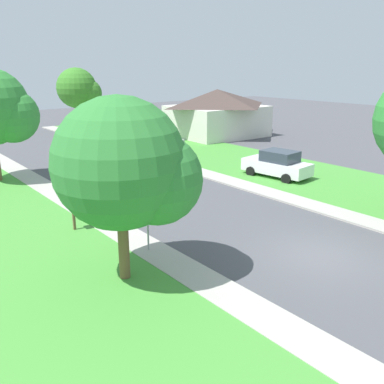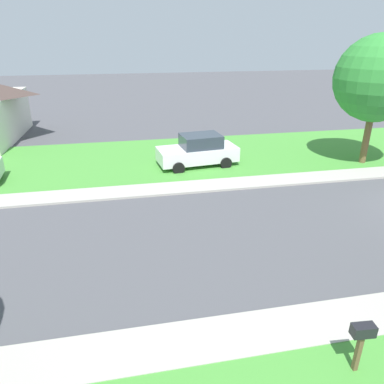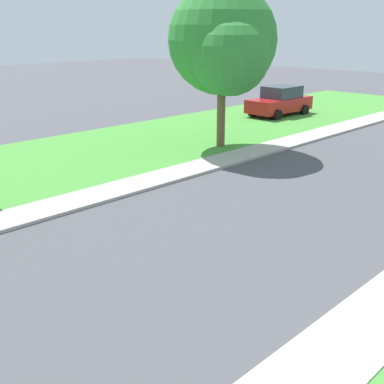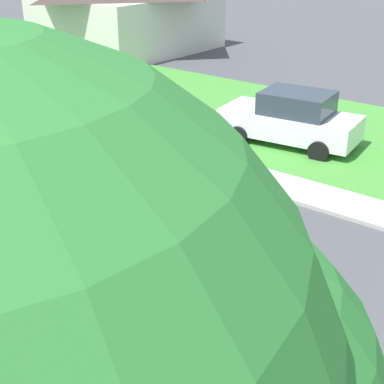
# 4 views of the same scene
# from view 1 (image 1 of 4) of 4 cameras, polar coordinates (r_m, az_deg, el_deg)

# --- Properties ---
(ground_plane) EXTENTS (120.00, 120.00, 0.00)m
(ground_plane) POSITION_cam_1_polar(r_m,az_deg,el_deg) (16.84, 16.74, -8.28)
(ground_plane) COLOR #4C4C51
(sidewalk_east) EXTENTS (1.40, 56.00, 0.10)m
(sidewalk_east) POSITION_cam_1_polar(r_m,az_deg,el_deg) (27.76, 1.98, 2.43)
(sidewalk_east) COLOR #ADA89E
(sidewalk_east) RESTS_ON ground
(lawn_east) EXTENTS (8.00, 56.00, 0.08)m
(lawn_east) POSITION_cam_1_polar(r_m,az_deg,el_deg) (30.95, 8.61, 3.74)
(lawn_east) COLOR #479338
(lawn_east) RESTS_ON ground
(sidewalk_west) EXTENTS (1.40, 56.00, 0.10)m
(sidewalk_west) POSITION_cam_1_polar(r_m,az_deg,el_deg) (23.00, -16.10, -1.30)
(sidewalk_west) COLOR #ADA89E
(sidewalk_west) RESTS_ON ground
(stop_sign_far_corner) EXTENTS (0.90, 0.90, 2.77)m
(stop_sign_far_corner) POSITION_cam_1_polar(r_m,az_deg,el_deg) (15.92, -6.12, -1.78)
(stop_sign_far_corner) COLOR #9E9EA3
(stop_sign_far_corner) RESTS_ON ground
(car_black_behind_trees) EXTENTS (2.22, 4.39, 1.76)m
(car_black_behind_trees) POSITION_cam_1_polar(r_m,az_deg,el_deg) (44.63, -8.48, 8.82)
(car_black_behind_trees) COLOR black
(car_black_behind_trees) RESTS_ON ground
(car_silver_driveway_right) EXTENTS (2.28, 4.42, 1.76)m
(car_silver_driveway_right) POSITION_cam_1_polar(r_m,az_deg,el_deg) (35.76, -4.35, 7.00)
(car_silver_driveway_right) COLOR silver
(car_silver_driveway_right) RESTS_ON ground
(car_white_near_corner) EXTENTS (2.41, 4.48, 1.76)m
(car_white_near_corner) POSITION_cam_1_polar(r_m,az_deg,el_deg) (27.39, 11.42, 3.69)
(car_white_near_corner) COLOR white
(car_white_near_corner) RESTS_ON ground
(tree_across_left) EXTENTS (4.52, 4.20, 6.64)m
(tree_across_left) POSITION_cam_1_polar(r_m,az_deg,el_deg) (47.61, -14.90, 13.20)
(tree_across_left) COLOR brown
(tree_across_left) RESTS_ON ground
(tree_across_right) EXTENTS (4.53, 4.22, 6.09)m
(tree_across_right) POSITION_cam_1_polar(r_m,az_deg,el_deg) (13.36, -8.46, 3.24)
(tree_across_right) COLOR brown
(tree_across_right) RESTS_ON ground
(house_right_setback) EXTENTS (9.19, 8.02, 4.60)m
(house_right_setback) POSITION_cam_1_polar(r_m,az_deg,el_deg) (42.94, 3.36, 10.68)
(house_right_setback) COLOR silver
(house_right_setback) RESTS_ON ground
(mailbox) EXTENTS (0.28, 0.50, 1.31)m
(mailbox) POSITION_cam_1_polar(r_m,az_deg,el_deg) (18.79, -15.71, -2.23)
(mailbox) COLOR brown
(mailbox) RESTS_ON ground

